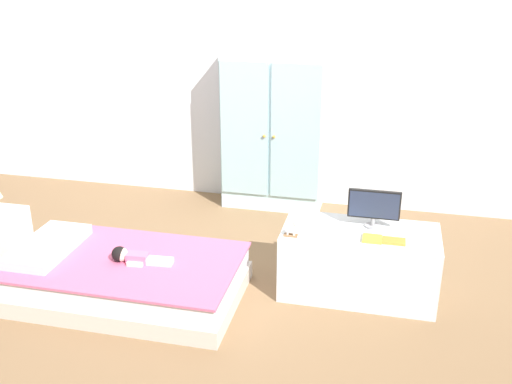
% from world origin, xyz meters
% --- Properties ---
extents(ground_plane, '(10.00, 10.00, 0.02)m').
position_xyz_m(ground_plane, '(0.00, 0.00, -0.01)').
color(ground_plane, brown).
extents(back_wall, '(6.40, 0.05, 2.70)m').
position_xyz_m(back_wall, '(0.00, 1.57, 1.35)').
color(back_wall, silver).
rests_on(back_wall, ground_plane).
extents(bed, '(1.46, 0.84, 0.26)m').
position_xyz_m(bed, '(-0.48, -0.25, 0.13)').
color(bed, beige).
rests_on(bed, ground_plane).
extents(pillow, '(0.31, 0.60, 0.07)m').
position_xyz_m(pillow, '(-1.01, -0.25, 0.29)').
color(pillow, silver).
rests_on(pillow, bed).
extents(doll, '(0.39, 0.14, 0.10)m').
position_xyz_m(doll, '(-0.43, -0.26, 0.30)').
color(doll, '#D6668E').
rests_on(doll, bed).
extents(nightstand, '(0.29, 0.29, 0.43)m').
position_xyz_m(nightstand, '(-1.45, -0.11, 0.21)').
color(nightstand, white).
rests_on(nightstand, ground_plane).
extents(wardrobe, '(0.84, 0.32, 1.35)m').
position_xyz_m(wardrobe, '(0.14, 1.38, 0.68)').
color(wardrobe, silver).
rests_on(wardrobe, ground_plane).
extents(tv_stand, '(0.97, 0.48, 0.44)m').
position_xyz_m(tv_stand, '(0.96, 0.13, 0.22)').
color(tv_stand, silver).
rests_on(tv_stand, ground_plane).
extents(tv_monitor, '(0.33, 0.10, 0.25)m').
position_xyz_m(tv_monitor, '(1.02, 0.21, 0.58)').
color(tv_monitor, '#99999E').
rests_on(tv_monitor, tv_stand).
extents(rocking_horse_toy, '(0.08, 0.04, 0.10)m').
position_xyz_m(rocking_horse_toy, '(0.55, -0.04, 0.49)').
color(rocking_horse_toy, '#8E6642').
rests_on(rocking_horse_toy, tv_stand).
extents(book_yellow, '(0.12, 0.11, 0.02)m').
position_xyz_m(book_yellow, '(1.03, 0.02, 0.45)').
color(book_yellow, gold).
rests_on(book_yellow, tv_stand).
extents(book_orange, '(0.14, 0.09, 0.01)m').
position_xyz_m(book_orange, '(1.16, 0.02, 0.45)').
color(book_orange, orange).
rests_on(book_orange, tv_stand).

